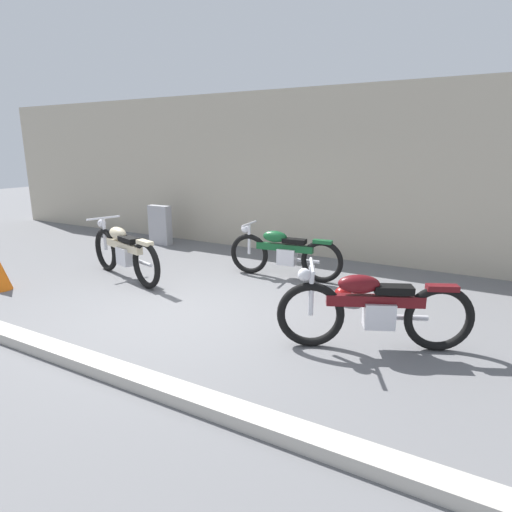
% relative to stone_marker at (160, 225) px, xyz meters
% --- Properties ---
extents(ground_plane, '(40.00, 40.00, 0.00)m').
position_rel_stone_marker_xyz_m(ground_plane, '(3.17, -3.16, -0.45)').
color(ground_plane, slate).
extents(building_wall, '(18.00, 0.30, 3.32)m').
position_rel_stone_marker_xyz_m(building_wall, '(3.17, 0.86, 1.21)').
color(building_wall, '#B2A893').
rests_on(building_wall, ground_plane).
extents(curb_strip, '(18.00, 0.24, 0.12)m').
position_rel_stone_marker_xyz_m(curb_strip, '(3.17, -4.81, -0.39)').
color(curb_strip, '#B7B2A8').
rests_on(curb_strip, ground_plane).
extents(stone_marker, '(0.54, 0.20, 0.90)m').
position_rel_stone_marker_xyz_m(stone_marker, '(0.00, 0.00, 0.00)').
color(stone_marker, '#9E9EA3').
rests_on(stone_marker, ground_plane).
extents(helmet, '(0.25, 0.25, 0.25)m').
position_rel_stone_marker_xyz_m(helmet, '(4.94, -1.72, -0.32)').
color(helmet, maroon).
rests_on(helmet, ground_plane).
extents(traffic_cone, '(0.32, 0.32, 0.55)m').
position_rel_stone_marker_xyz_m(traffic_cone, '(0.04, -3.77, -0.17)').
color(traffic_cone, orange).
rests_on(traffic_cone, ground_plane).
extents(motorcycle_cream, '(2.13, 0.87, 0.98)m').
position_rel_stone_marker_xyz_m(motorcycle_cream, '(1.30, -2.36, 0.02)').
color(motorcycle_cream, black).
rests_on(motorcycle_cream, ground_plane).
extents(motorcycle_maroon, '(1.99, 1.07, 0.96)m').
position_rel_stone_marker_xyz_m(motorcycle_maroon, '(5.68, -2.94, 0.01)').
color(motorcycle_maroon, black).
rests_on(motorcycle_maroon, ground_plane).
extents(motorcycle_green, '(2.04, 0.57, 0.91)m').
position_rel_stone_marker_xyz_m(motorcycle_green, '(3.63, -0.99, -0.01)').
color(motorcycle_green, black).
rests_on(motorcycle_green, ground_plane).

